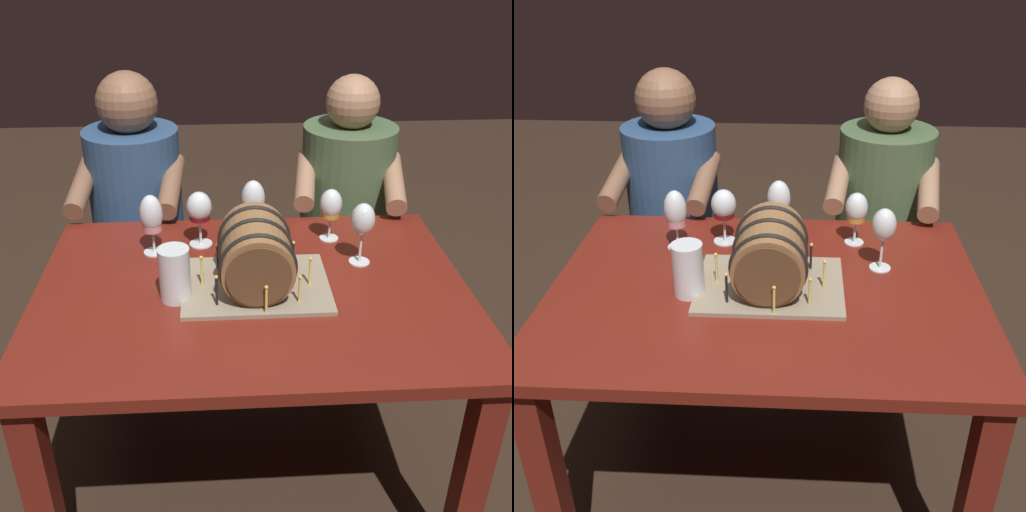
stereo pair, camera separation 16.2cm
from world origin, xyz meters
TOP-DOWN VIEW (x-y plane):
  - ground_plane at (0.00, 0.00)m, footprint 8.00×8.00m
  - dining_table at (0.00, 0.00)m, footprint 1.19×0.88m
  - barrel_cake at (0.01, -0.00)m, footprint 0.40×0.31m
  - wine_glass_red at (-0.15, 0.26)m, footprint 0.08×0.08m
  - wine_glass_rose at (-0.29, 0.22)m, footprint 0.07×0.07m
  - wine_glass_empty at (0.32, 0.12)m, footprint 0.07×0.07m
  - wine_glass_amber at (0.26, 0.28)m, footprint 0.07×0.07m
  - wine_glass_white at (0.02, 0.31)m, footprint 0.07×0.07m
  - beer_pint at (-0.21, -0.04)m, footprint 0.08×0.08m
  - person_seated_left at (-0.39, 0.68)m, footprint 0.39×0.48m
  - person_seated_right at (0.39, 0.68)m, footprint 0.43×0.51m

SIDE VIEW (x-z plane):
  - ground_plane at x=0.00m, z-range 0.00..0.00m
  - person_seated_right at x=0.39m, z-range -0.04..1.11m
  - person_seated_left at x=-0.39m, z-range -0.04..1.14m
  - dining_table at x=0.00m, z-range 0.25..0.98m
  - beer_pint at x=-0.21m, z-range 0.73..0.88m
  - barrel_cake at x=0.01m, z-range 0.72..0.93m
  - wine_glass_amber at x=0.26m, z-range 0.76..0.93m
  - wine_glass_red at x=-0.15m, z-range 0.76..0.94m
  - wine_glass_rose at x=-0.29m, z-range 0.76..0.95m
  - wine_glass_white at x=0.02m, z-range 0.76..0.95m
  - wine_glass_empty at x=0.32m, z-range 0.77..0.96m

